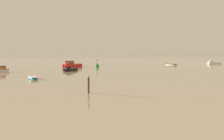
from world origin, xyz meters
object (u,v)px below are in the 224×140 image
at_px(motorboat_moored_1, 212,63).
at_px(mooring_post_near, 89,85).
at_px(motorboat_moored_0, 69,70).
at_px(rowboat_moored_4, 171,65).
at_px(channel_buoy, 97,65).
at_px(rowboat_moored_0, 33,78).
at_px(motorboat_moored_5, 70,66).
at_px(motorboat_moored_4, 1,71).

bearing_deg(motorboat_moored_1, mooring_post_near, 62.17).
height_order(motorboat_moored_0, rowboat_moored_4, motorboat_moored_0).
bearing_deg(channel_buoy, rowboat_moored_0, -131.91).
bearing_deg(mooring_post_near, channel_buoy, 64.03).
height_order(motorboat_moored_5, mooring_post_near, motorboat_moored_5).
xyz_separation_m(rowboat_moored_4, mooring_post_near, (-42.27, -36.70, 0.59)).
bearing_deg(motorboat_moored_5, rowboat_moored_4, 135.63).
relative_size(motorboat_moored_5, channel_buoy, 2.91).
bearing_deg(channel_buoy, rowboat_moored_4, -3.29).
height_order(motorboat_moored_1, rowboat_moored_4, motorboat_moored_1).
bearing_deg(motorboat_moored_1, channel_buoy, 27.99).
relative_size(rowboat_moored_0, rowboat_moored_4, 0.79).
bearing_deg(motorboat_moored_0, mooring_post_near, 32.13).
height_order(motorboat_moored_1, motorboat_moored_5, motorboat_moored_5).
height_order(motorboat_moored_1, channel_buoy, channel_buoy).
height_order(rowboat_moored_4, mooring_post_near, mooring_post_near).
relative_size(motorboat_moored_1, mooring_post_near, 2.76).
height_order(rowboat_moored_0, motorboat_moored_5, motorboat_moored_5).
distance_m(motorboat_moored_4, channel_buoy, 24.40).
bearing_deg(motorboat_moored_0, rowboat_moored_4, 151.54).
distance_m(motorboat_moored_5, channel_buoy, 6.85).
xyz_separation_m(channel_buoy, mooring_post_near, (-18.54, -38.06, 0.29)).
bearing_deg(motorboat_moored_1, rowboat_moored_4, 28.83).
distance_m(motorboat_moored_1, motorboat_moored_5, 47.26).
xyz_separation_m(motorboat_moored_1, rowboat_moored_4, (-16.76, 0.54, -0.10)).
bearing_deg(rowboat_moored_0, channel_buoy, -41.55).
bearing_deg(motorboat_moored_4, mooring_post_near, -124.27).
distance_m(rowboat_moored_0, rowboat_moored_4, 49.28).
relative_size(rowboat_moored_0, motorboat_moored_0, 0.81).
height_order(motorboat_moored_4, mooring_post_near, mooring_post_near).
bearing_deg(channel_buoy, motorboat_moored_0, -137.19).
relative_size(rowboat_moored_4, channel_buoy, 1.78).
distance_m(motorboat_moored_0, motorboat_moored_4, 13.00).
bearing_deg(motorboat_moored_4, rowboat_moored_0, -123.12).
bearing_deg(motorboat_moored_1, motorboat_moored_0, 39.80).
bearing_deg(motorboat_moored_0, rowboat_moored_0, 10.35).
height_order(motorboat_moored_1, mooring_post_near, mooring_post_near).
distance_m(rowboat_moored_0, channel_buoy, 30.81).
xyz_separation_m(motorboat_moored_1, motorboat_moored_5, (-47.12, 3.62, 0.12)).
relative_size(motorboat_moored_0, motorboat_moored_1, 0.83).
bearing_deg(rowboat_moored_0, motorboat_moored_5, -29.15).
bearing_deg(motorboat_moored_4, channel_buoy, -27.45).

